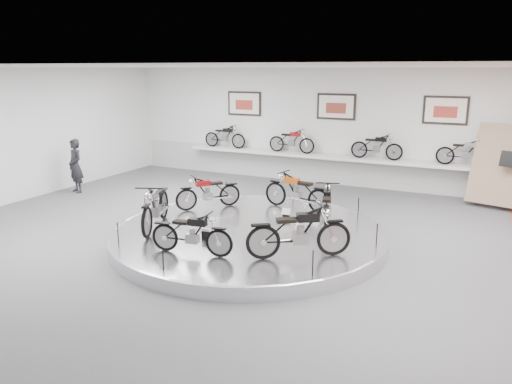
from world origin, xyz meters
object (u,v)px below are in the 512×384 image
at_px(bike_a, 327,206).
at_px(bike_e, 191,233).
at_px(shelf, 332,157).
at_px(bike_c, 208,192).
at_px(bike_b, 297,191).
at_px(bike_d, 155,205).
at_px(visitor, 75,166).
at_px(display_platform, 249,236).
at_px(bike_f, 299,232).

height_order(bike_a, bike_e, bike_a).
height_order(shelf, bike_c, bike_c).
height_order(shelf, bike_e, bike_e).
xyz_separation_m(bike_b, bike_d, (-2.42, -2.91, 0.05)).
bearing_deg(visitor, bike_b, 22.57).
bearing_deg(bike_e, bike_a, 49.05).
bearing_deg(display_platform, bike_f, -34.04).
relative_size(bike_d, visitor, 1.06).
bearing_deg(bike_a, bike_d, 100.94).
bearing_deg(bike_f, bike_a, 59.13).
bearing_deg(bike_b, shelf, -74.68).
height_order(bike_a, bike_d, bike_d).
distance_m(shelf, bike_f, 7.73).
bearing_deg(bike_b, bike_e, 90.05).
bearing_deg(bike_d, bike_a, 95.55).
relative_size(bike_a, bike_e, 1.11).
distance_m(display_platform, bike_a, 1.98).
relative_size(display_platform, bike_f, 3.55).
relative_size(shelf, bike_a, 6.58).
distance_m(bike_a, visitor, 8.84).
bearing_deg(bike_a, bike_f, 167.06).
height_order(shelf, visitor, visitor).
xyz_separation_m(bike_c, visitor, (-5.45, 0.71, 0.12)).
relative_size(display_platform, bike_c, 4.16).
bearing_deg(visitor, bike_a, 15.45).
bearing_deg(shelf, bike_d, -105.70).
height_order(display_platform, bike_d, bike_d).
bearing_deg(bike_b, bike_a, 147.99).
bearing_deg(shelf, display_platform, -90.00).
bearing_deg(visitor, shelf, 52.93).
distance_m(bike_a, bike_e, 3.49).
relative_size(bike_c, bike_e, 1.02).
relative_size(display_platform, visitor, 3.65).
height_order(display_platform, bike_c, bike_c).
bearing_deg(bike_f, display_platform, 111.68).
height_order(bike_b, bike_e, bike_b).
xyz_separation_m(display_platform, bike_c, (-1.79, 1.17, 0.60)).
bearing_deg(bike_d, bike_c, 151.30).
relative_size(bike_e, bike_f, 0.83).
distance_m(bike_b, bike_d, 3.79).
xyz_separation_m(display_platform, shelf, (0.00, 6.40, 0.85)).
height_order(bike_a, visitor, visitor).
height_order(bike_a, bike_c, bike_a).
height_order(bike_c, bike_d, bike_d).
bearing_deg(bike_b, bike_d, 60.50).
height_order(bike_e, bike_f, bike_f).
height_order(bike_a, bike_f, bike_f).
height_order(display_platform, bike_a, bike_a).
xyz_separation_m(bike_b, visitor, (-7.63, -0.22, 0.08)).
xyz_separation_m(bike_a, bike_e, (-1.89, -2.94, -0.05)).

